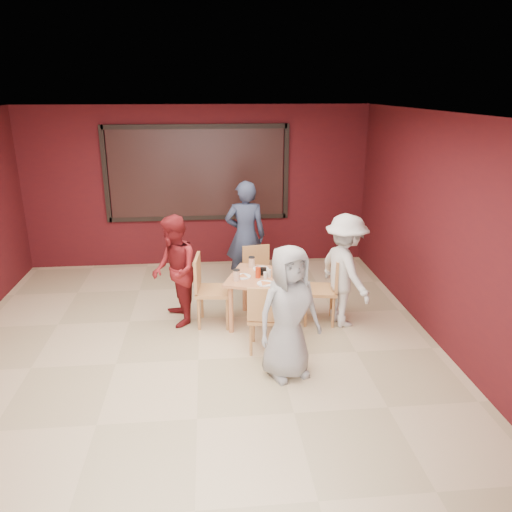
{
  "coord_description": "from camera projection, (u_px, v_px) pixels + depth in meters",
  "views": [
    {
      "loc": [
        0.18,
        -5.25,
        3.07
      ],
      "look_at": [
        0.78,
        0.89,
        0.98
      ],
      "focal_mm": 35.0,
      "sensor_mm": 36.0,
      "label": 1
    }
  ],
  "objects": [
    {
      "name": "diner_front",
      "position": [
        289.0,
        313.0,
        5.39
      ],
      "size": [
        0.86,
        0.71,
        1.52
      ],
      "primitive_type": "imported",
      "rotation": [
        0.0,
        0.0,
        0.36
      ],
      "color": "#959595",
      "rests_on": "floor"
    },
    {
      "name": "dining_table",
      "position": [
        263.0,
        282.0,
        6.64
      ],
      "size": [
        1.11,
        1.11,
        0.84
      ],
      "color": "#BF7C4E",
      "rests_on": "floor"
    },
    {
      "name": "chair_back",
      "position": [
        258.0,
        271.0,
        7.39
      ],
      "size": [
        0.47,
        0.47,
        0.85
      ],
      "color": "#B48A46",
      "rests_on": "floor"
    },
    {
      "name": "chair_right",
      "position": [
        326.0,
        286.0,
        6.73
      ],
      "size": [
        0.52,
        0.52,
        0.94
      ],
      "color": "#B48A46",
      "rests_on": "floor"
    },
    {
      "name": "window_blinds",
      "position": [
        197.0,
        173.0,
        8.64
      ],
      "size": [
        3.0,
        0.02,
        1.5
      ],
      "primitive_type": "cube",
      "color": "black"
    },
    {
      "name": "diner_right",
      "position": [
        345.0,
        271.0,
        6.59
      ],
      "size": [
        0.84,
        1.12,
        1.53
      ],
      "primitive_type": "imported",
      "rotation": [
        0.0,
        0.0,
        1.88
      ],
      "color": "silver",
      "rests_on": "floor"
    },
    {
      "name": "diner_left",
      "position": [
        174.0,
        271.0,
        6.63
      ],
      "size": [
        0.71,
        0.83,
        1.5
      ],
      "primitive_type": "imported",
      "rotation": [
        0.0,
        0.0,
        -1.36
      ],
      "color": "maroon",
      "rests_on": "floor"
    },
    {
      "name": "floor",
      "position": [
        198.0,
        360.0,
        5.92
      ],
      "size": [
        7.0,
        7.0,
        0.0
      ],
      "primitive_type": "plane",
      "color": "#CCB78E",
      "rests_on": "ground"
    },
    {
      "name": "chair_front",
      "position": [
        266.0,
        315.0,
        5.93
      ],
      "size": [
        0.5,
        0.5,
        0.89
      ],
      "color": "#B48A46",
      "rests_on": "floor"
    },
    {
      "name": "diner_back",
      "position": [
        245.0,
        236.0,
        7.77
      ],
      "size": [
        0.65,
        0.44,
        1.74
      ],
      "primitive_type": "imported",
      "rotation": [
        0.0,
        0.0,
        3.1
      ],
      "color": "#2C354F",
      "rests_on": "floor"
    },
    {
      "name": "chair_left",
      "position": [
        208.0,
        286.0,
        6.66
      ],
      "size": [
        0.51,
        0.51,
        0.97
      ],
      "color": "#B48A46",
      "rests_on": "floor"
    }
  ]
}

